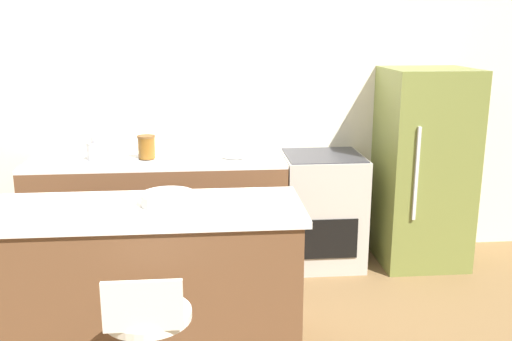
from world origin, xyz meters
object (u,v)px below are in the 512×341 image
Objects in this scene: refrigerator at (423,168)px; mixing_bowl at (234,150)px; kettle at (97,149)px; oven_range at (322,210)px.

mixing_bowl is (-1.57, 0.03, 0.17)m from refrigerator.
refrigerator is 2.67m from kettle.
mixing_bowl is (-0.73, 0.01, 0.52)m from oven_range.
refrigerator reaches higher than kettle.
kettle reaches higher than mixing_bowl.
mixing_bowl is at bearing 179.50° from oven_range.
oven_range is 4.33× the size of mixing_bowl.
refrigerator is (0.84, -0.03, 0.35)m from oven_range.
refrigerator is at bearing -0.69° from kettle.
mixing_bowl is (1.09, -0.00, -0.04)m from kettle.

